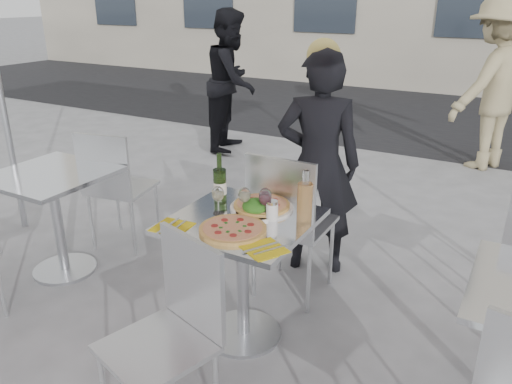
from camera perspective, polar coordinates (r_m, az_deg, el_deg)
The scene contains 22 objects.
ground at distance 3.05m, azimuth -1.44°, elevation -15.97°, with size 80.00×80.00×0.00m, color slate.
street_asphalt at distance 8.86m, azimuth 20.76°, elevation 8.12°, with size 24.00×5.00×0.00m, color black.
main_table at distance 2.75m, azimuth -1.54°, elevation -7.04°, with size 0.72×0.72×0.75m.
side_table_left at distance 3.68m, azimuth -22.03°, elevation -1.04°, with size 0.72×0.72×0.75m.
chair_far at distance 3.09m, azimuth 3.63°, elevation -2.74°, with size 0.45×0.47×0.99m.
chair_near at distance 2.26m, azimuth -9.42°, elevation -14.47°, with size 0.52×0.53×0.91m.
side_chair_lfar at distance 3.88m, azimuth -15.93°, elevation 1.20°, with size 0.51×0.52×0.95m.
woman_diner at distance 3.43m, azimuth 7.14°, elevation 3.11°, with size 0.57×0.37×1.56m, color black.
pedestrian_a at distance 6.35m, azimuth -2.77°, elevation 12.54°, with size 0.84×0.65×1.72m, color black.
pedestrian_b at distance 6.18m, azimuth 25.54°, elevation 11.03°, with size 1.22×0.70×1.88m, color tan.
pizza_near at distance 2.52m, azimuth -2.67°, elevation -4.24°, with size 0.34×0.34×0.02m.
pizza_far at distance 2.77m, azimuth 0.66°, elevation -1.59°, with size 0.35×0.35×0.03m.
salad_plate at distance 2.70m, azimuth 0.01°, elevation -1.81°, with size 0.22×0.22×0.09m.
wine_bottle at distance 2.82m, azimuth -4.15°, elevation 0.93°, with size 0.08×0.08×0.29m.
carafe at distance 2.57m, azimuth 5.58°, elevation -1.18°, with size 0.08×0.08×0.29m.
sugar_shaker at distance 2.63m, azimuth 1.85°, elevation -2.11°, with size 0.06×0.06×0.11m.
wineglass_white_a at distance 2.68m, azimuth -4.37°, elevation -0.32°, with size 0.07×0.07×0.16m.
wineglass_white_b at distance 2.66m, azimuth -1.32°, elevation -0.45°, with size 0.07×0.07×0.16m.
wineglass_red_a at distance 2.62m, azimuth 1.05°, elevation -0.81°, with size 0.07×0.07×0.16m.
wineglass_red_b at distance 2.65m, azimuth 1.07°, elevation -0.51°, with size 0.07×0.07×0.16m.
napkin_left at distance 2.59m, azimuth -9.58°, elevation -3.93°, with size 0.20×0.20×0.01m.
napkin_right at distance 2.35m, azimuth 0.99°, elevation -6.52°, with size 0.25×0.25×0.01m.
Camera 1 is at (1.25, -2.07, 1.86)m, focal length 35.00 mm.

